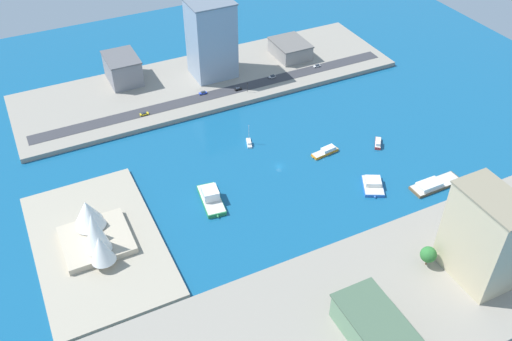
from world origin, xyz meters
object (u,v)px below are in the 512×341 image
Objects in this scene: hatchback_blue at (203,93)px; tugboat_red at (378,143)px; terminal_long_green at (380,336)px; suv_black at (238,89)px; traffic_light_waterfront at (247,86)px; ferry_green_doubledeck at (211,197)px; water_taxi_orange at (326,151)px; sedan_silver at (272,77)px; opera_landmark at (94,229)px; taxi_yellow_cab at (144,114)px; warehouse_low_gray at (123,69)px; office_block_beige at (483,237)px; tower_tall_glass at (211,39)px; barge_flat_brown at (434,184)px; van_white at (317,66)px; sailboat_small_white at (249,143)px; catamaran_blue at (373,185)px; carpark_squat_concrete at (290,49)px.

tugboat_red is at bearing -142.02° from hatchback_blue.
terminal_long_green is at bearing 177.64° from hatchback_blue.
suv_black is 0.68× the size of traffic_light_waterfront.
ferry_green_doubledeck is 97.91m from traffic_light_waterfront.
traffic_light_waterfront reaches higher than water_taxi_orange.
hatchback_blue is at bearing 88.78° from sedan_silver.
opera_landmark reaches higher than sedan_silver.
taxi_yellow_cab is at bearing 91.34° from suv_black.
office_block_beige is at bearing -158.53° from warehouse_low_gray.
tower_tall_glass is at bearing 55.67° from sedan_silver.
barge_flat_brown is 0.68× the size of office_block_beige.
tower_tall_glass is 37.64m from traffic_light_waterfront.
van_white reaches higher than barge_flat_brown.
ferry_green_doubledeck is 121.57m from office_block_beige.
tower_tall_glass reaches higher than sailboat_small_white.
traffic_light_waterfront is 0.17× the size of opera_landmark.
traffic_light_waterfront is (77.09, 42.22, 5.87)m from tugboat_red.
tower_tall_glass is (211.75, -23.26, 18.36)m from terminal_long_green.
traffic_light_waterfront is at bearing -136.47° from suv_black.
sailboat_small_white is at bearing -154.91° from warehouse_low_gray.
hatchback_blue is at bearing 21.23° from catamaran_blue.
terminal_long_green is at bearing 163.87° from sedan_silver.
office_block_beige is at bearing 179.91° from sedan_silver.
carpark_squat_concrete is 114.09m from taxi_yellow_cab.
opera_landmark is at bearing 126.54° from traffic_light_waterfront.
barge_flat_brown is at bearing -168.97° from sedan_silver.
terminal_long_green is at bearing 144.11° from tugboat_red.
tugboat_red is at bearing -150.33° from suv_black.
tower_tall_glass reaches higher than van_white.
van_white reaches higher than catamaran_blue.
opera_landmark is (-12.86, 125.80, 8.59)m from water_taxi_orange.
tower_tall_glass is at bearing -36.69° from hatchback_blue.
van_white is at bearing -61.21° from opera_landmark.
ferry_green_doubledeck is 5.12× the size of hatchback_blue.
opera_landmark is (-93.47, 87.72, 6.11)m from hatchback_blue.
warehouse_low_gray reaches higher than traffic_light_waterfront.
taxi_yellow_cab is at bearing 92.50° from van_white.
taxi_yellow_cab is at bearing 42.16° from sailboat_small_white.
hatchback_blue is at bearing -19.55° from ferry_green_doubledeck.
opera_landmark is at bearing 112.52° from sailboat_small_white.
tugboat_red is (-31.59, -62.85, 0.32)m from sailboat_small_white.
catamaran_blue is at bearing -169.72° from traffic_light_waterfront.
sailboat_small_white is at bearing 161.86° from suv_black.
van_white is at bearing -90.56° from sedan_silver.
tugboat_red is 88.09m from traffic_light_waterfront.
sedan_silver is (-21.42, 24.53, -4.22)m from carpark_squat_concrete.
water_taxi_orange is at bearing 161.63° from carpark_squat_concrete.
hatchback_blue is 0.94× the size of taxi_yellow_cab.
taxi_yellow_cab is (172.91, 85.98, -19.93)m from office_block_beige.
terminal_long_green is 184.54m from traffic_light_waterfront.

